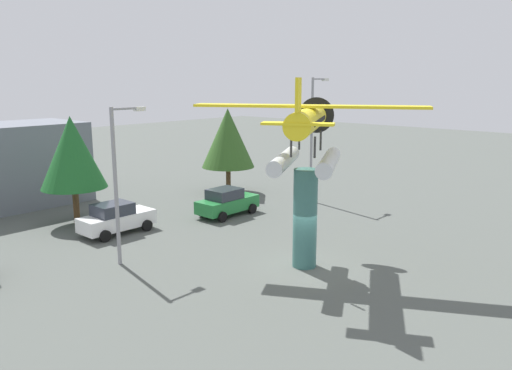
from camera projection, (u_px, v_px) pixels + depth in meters
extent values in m
plane|color=#515651|center=(304.00, 266.00, 23.50)|extent=(140.00, 140.00, 0.00)
cylinder|color=#386B66|center=(305.00, 219.00, 23.04)|extent=(1.10, 1.10, 4.57)
cylinder|color=silver|center=(329.00, 162.00, 22.28)|extent=(4.54, 2.93, 0.70)
cylinder|color=#333338|center=(321.00, 141.00, 23.37)|extent=(0.14, 0.14, 0.90)
cylinder|color=#333338|center=(315.00, 147.00, 21.08)|extent=(0.14, 0.14, 0.90)
cylinder|color=silver|center=(284.00, 161.00, 22.72)|extent=(4.54, 2.93, 0.70)
cylinder|color=#333338|center=(299.00, 140.00, 23.59)|extent=(0.14, 0.14, 0.90)
cylinder|color=#333338|center=(291.00, 147.00, 21.30)|extent=(0.14, 0.14, 0.90)
cylinder|color=yellow|center=(307.00, 121.00, 22.13)|extent=(5.96, 3.95, 1.10)
cube|color=black|center=(308.00, 120.00, 22.32)|extent=(4.35, 3.09, 0.20)
cone|color=#262628|center=(315.00, 116.00, 25.23)|extent=(1.04, 1.11, 0.88)
cylinder|color=black|center=(316.00, 115.00, 25.61)|extent=(0.90, 1.60, 1.80)
cube|color=yellow|center=(308.00, 106.00, 22.38)|extent=(5.98, 9.64, 0.12)
cube|color=yellow|center=(298.00, 124.00, 19.44)|extent=(1.96, 2.79, 0.10)
cube|color=yellow|center=(298.00, 95.00, 19.21)|extent=(0.85, 0.54, 1.30)
cube|color=white|center=(117.00, 221.00, 28.41)|extent=(4.20, 1.70, 0.80)
cube|color=#2D333D|center=(113.00, 209.00, 28.08)|extent=(2.00, 1.56, 0.64)
cylinder|color=black|center=(147.00, 225.00, 28.89)|extent=(0.64, 0.22, 0.64)
cylinder|color=black|center=(129.00, 220.00, 30.06)|extent=(0.64, 0.22, 0.64)
cylinder|color=black|center=(105.00, 236.00, 26.92)|extent=(0.64, 0.22, 0.64)
cylinder|color=black|center=(87.00, 230.00, 28.09)|extent=(0.64, 0.22, 0.64)
cube|color=#237A38|center=(228.00, 204.00, 32.17)|extent=(4.20, 1.70, 0.80)
cube|color=#2D333D|center=(225.00, 194.00, 31.84)|extent=(2.00, 1.56, 0.64)
cylinder|color=black|center=(252.00, 209.00, 32.65)|extent=(0.64, 0.22, 0.64)
cylinder|color=black|center=(232.00, 204.00, 33.82)|extent=(0.64, 0.22, 0.64)
cylinder|color=black|center=(222.00, 217.00, 30.68)|extent=(0.64, 0.22, 0.64)
cylinder|color=black|center=(202.00, 212.00, 31.85)|extent=(0.64, 0.22, 0.64)
cylinder|color=gray|center=(116.00, 188.00, 23.03)|extent=(0.18, 0.18, 7.31)
cylinder|color=gray|center=(127.00, 108.00, 22.89)|extent=(1.60, 0.12, 0.12)
cube|color=silver|center=(140.00, 109.00, 23.41)|extent=(0.50, 0.28, 0.20)
cylinder|color=gray|center=(311.00, 141.00, 35.15)|extent=(0.18, 0.18, 8.64)
cylinder|color=gray|center=(320.00, 79.00, 34.87)|extent=(1.60, 0.12, 0.12)
cube|color=silver|center=(325.00, 80.00, 35.39)|extent=(0.50, 0.28, 0.20)
cube|color=slate|center=(2.00, 166.00, 34.05)|extent=(10.29, 5.76, 5.58)
cylinder|color=brown|center=(76.00, 206.00, 30.14)|extent=(0.36, 0.36, 2.22)
cone|color=#1E6028|center=(72.00, 152.00, 29.48)|extent=(3.81, 3.81, 4.23)
cylinder|color=brown|center=(228.00, 180.00, 38.54)|extent=(0.36, 0.36, 2.00)
cone|color=#335B23|center=(228.00, 138.00, 37.88)|extent=(3.97, 3.97, 4.41)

